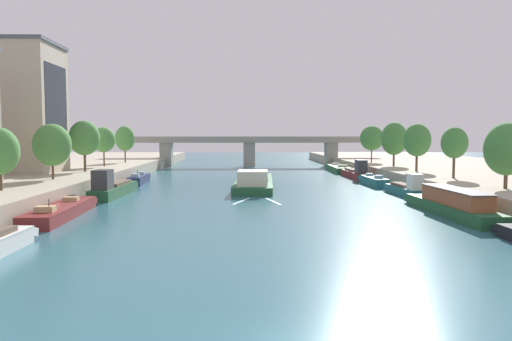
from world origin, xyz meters
The scene contains 22 objects.
quay_right centered at (38.21, 55.00, 1.10)m, with size 36.00×170.00×2.20m, color #A89E89.
barge_midriver centered at (-0.11, 53.59, 0.87)m, with size 6.49×25.10×2.94m.
wake_behind_barge centered at (-0.17, 38.46, 0.01)m, with size 5.59×6.05×0.03m.
moored_boat_left_downstream centered at (-18.56, 28.35, 0.59)m, with size 3.26×14.52×2.23m.
moored_boat_left_near centered at (-17.91, 43.74, 1.05)m, with size 2.93×14.18×3.58m.
moored_boat_left_midway centered at (-18.10, 60.06, 0.66)m, with size 2.36×10.82×2.35m.
moored_boat_right_end centered at (17.82, 28.11, 1.09)m, with size 3.23×16.59×2.61m.
moored_boat_right_near centered at (18.46, 42.71, 0.89)m, with size 2.20×10.34×3.01m.
moored_boat_right_far centered at (17.92, 55.58, 0.69)m, with size 2.19×10.25×2.41m.
moored_boat_right_downstream centered at (18.13, 67.56, 1.01)m, with size 2.25×13.24×3.47m.
moored_boat_right_midway centered at (18.43, 83.89, 0.63)m, with size 3.84×16.56×2.32m.
tree_left_second centered at (-24.94, 43.04, 6.38)m, with size 4.51×4.51×6.75m.
tree_left_far centered at (-25.19, 55.94, 7.15)m, with size 4.46×4.46×7.54m.
tree_left_third centered at (-25.65, 67.56, 6.81)m, with size 3.93×3.93×6.78m.
tree_left_nearest centered at (-25.07, 80.35, 6.94)m, with size 3.83×3.83×7.22m.
tree_right_third centered at (24.50, 31.01, 6.17)m, with size 4.33×4.33×6.62m.
tree_right_distant centered at (24.69, 43.25, 6.60)m, with size 3.25×3.25×6.38m.
tree_right_past_mid centered at (24.19, 54.70, 6.83)m, with size 4.03×4.03×7.08m.
tree_right_far centered at (25.02, 68.07, 6.97)m, with size 4.54×4.54×7.67m.
tree_right_midway centered at (24.25, 79.75, 7.02)m, with size 4.68×4.68×7.30m.
building_left_middle centered at (-36.21, 54.51, 11.54)m, with size 15.69×10.35×18.66m.
bridge_far centered at (0.00, 101.83, 4.70)m, with size 64.42×4.40×7.30m.
Camera 1 is at (-1.99, -16.16, 7.50)m, focal length 33.79 mm.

